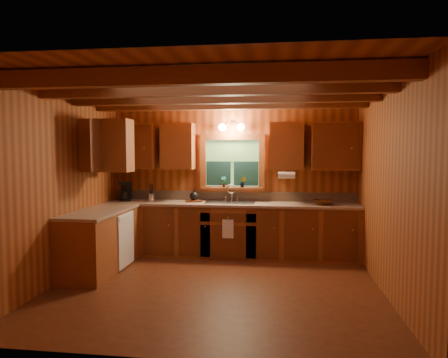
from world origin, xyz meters
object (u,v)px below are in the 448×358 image
object	(u,v)px
sink	(230,205)
coffee_maker	(125,191)
cutting_board	(194,201)
wicker_basket	(323,202)

from	to	relation	value
sink	coffee_maker	bearing A→B (deg)	179.18
sink	coffee_maker	size ratio (longest dim) A/B	2.50
coffee_maker	cutting_board	world-z (taller)	coffee_maker
coffee_maker	sink	bearing A→B (deg)	-25.65
sink	cutting_board	distance (m)	0.63
sink	wicker_basket	xyz separation A→B (m)	(1.51, -0.08, 0.08)
coffee_maker	cutting_board	distance (m)	1.21
sink	wicker_basket	bearing A→B (deg)	-2.97
cutting_board	wicker_basket	distance (m)	2.15
coffee_maker	cutting_board	size ratio (longest dim) A/B	1.24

